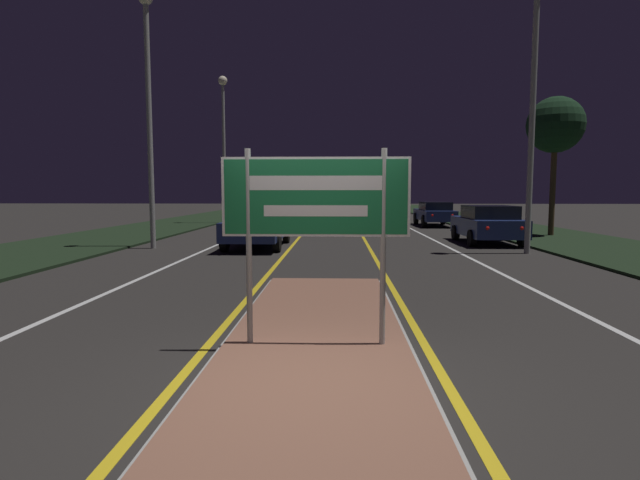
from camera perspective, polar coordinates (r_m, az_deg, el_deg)
The scene contains 20 objects.
ground_plane at distance 5.21m, azimuth -1.06°, elevation -16.47°, with size 160.00×160.00×0.00m, color #282623.
median_island at distance 6.28m, azimuth -0.49°, elevation -12.20°, with size 2.39×9.37×0.10m.
verge_left at distance 26.75m, azimuth -19.41°, elevation 1.08°, with size 5.00×100.00×0.08m.
verge_right at distance 26.56m, azimuth 22.35°, elevation 0.95°, with size 5.00×100.00×0.08m.
centre_line_yellow_left at distance 29.94m, azimuth -1.15°, elevation 1.76°, with size 0.12×70.00×0.01m.
centre_line_yellow_right at distance 29.91m, azimuth 4.15°, elevation 1.75°, with size 0.12×70.00×0.01m.
lane_line_white_left at distance 30.22m, azimuth -6.50°, elevation 1.76°, with size 0.12×70.00×0.01m.
lane_line_white_right at distance 30.15m, azimuth 9.51°, elevation 1.71°, with size 0.12×70.00×0.01m.
edge_line_white_left at distance 30.81m, azimuth -12.02°, elevation 1.75°, with size 0.10×70.00×0.01m.
edge_line_white_right at distance 30.69m, azimuth 15.07°, elevation 1.67°, with size 0.10×70.00×0.01m.
highway_sign at distance 5.98m, azimuth -0.50°, elevation 3.96°, with size 2.26×0.07×2.37m.
streetlight_left_near at distance 18.53m, azimuth -19.03°, elevation 16.05°, with size 0.49×0.49×8.65m.
streetlight_left_far at distance 31.33m, azimuth -10.97°, elevation 12.59°, with size 0.55×0.55×8.86m.
streetlight_right_near at distance 17.50m, azimuth 23.27°, elevation 17.17°, with size 0.55×0.55×8.45m.
car_receding_0 at distance 20.03m, azimuth 18.61°, elevation 1.79°, with size 2.01×4.08×1.45m.
car_receding_1 at distance 29.61m, azimuth 12.93°, elevation 3.03°, with size 1.85×4.65×1.39m.
car_receding_2 at distance 40.09m, azimuth 5.77°, elevation 3.78°, with size 2.01×4.36×1.45m.
car_approaching_0 at distance 17.90m, azimuth -7.09°, elevation 1.65°, with size 1.95×4.83×1.40m.
car_approaching_1 at distance 27.97m, azimuth -3.77°, elevation 3.02°, with size 2.00×4.36×1.42m.
roadside_palm_right at distance 24.11m, azimuth 25.31°, elevation 11.71°, with size 2.39×2.39×5.94m.
Camera 1 is at (0.26, -4.83, 1.95)m, focal length 28.00 mm.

